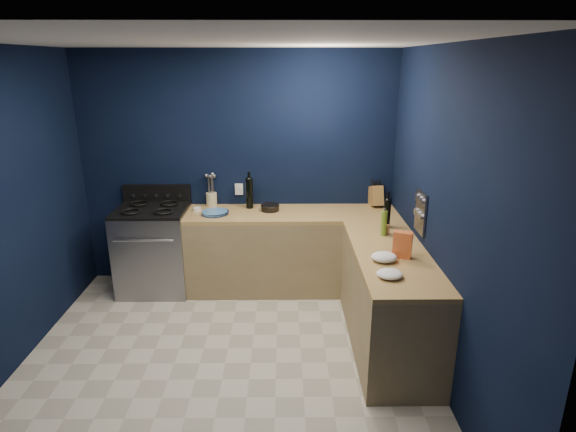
{
  "coord_description": "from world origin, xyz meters",
  "views": [
    {
      "loc": [
        0.5,
        -3.46,
        2.47
      ],
      "look_at": [
        0.55,
        1.0,
        1.0
      ],
      "focal_mm": 29.44,
      "sensor_mm": 36.0,
      "label": 1
    }
  ],
  "objects_px": {
    "utensil_crock": "(212,199)",
    "knife_block": "(376,196)",
    "gas_range": "(155,251)",
    "crouton_bag": "(402,245)",
    "plate_stack": "(215,213)"
  },
  "relations": [
    {
      "from": "gas_range",
      "to": "knife_block",
      "type": "height_order",
      "value": "knife_block"
    },
    {
      "from": "utensil_crock",
      "to": "knife_block",
      "type": "distance_m",
      "value": 1.86
    },
    {
      "from": "plate_stack",
      "to": "utensil_crock",
      "type": "height_order",
      "value": "utensil_crock"
    },
    {
      "from": "gas_range",
      "to": "utensil_crock",
      "type": "xyz_separation_m",
      "value": [
        0.62,
        0.27,
        0.52
      ]
    },
    {
      "from": "plate_stack",
      "to": "crouton_bag",
      "type": "xyz_separation_m",
      "value": [
        1.73,
        -1.19,
        0.1
      ]
    },
    {
      "from": "gas_range",
      "to": "crouton_bag",
      "type": "relative_size",
      "value": 4.07
    },
    {
      "from": "plate_stack",
      "to": "utensil_crock",
      "type": "bearing_deg",
      "value": 103.58
    },
    {
      "from": "gas_range",
      "to": "plate_stack",
      "type": "relative_size",
      "value": 3.31
    },
    {
      "from": "utensil_crock",
      "to": "gas_range",
      "type": "bearing_deg",
      "value": -156.46
    },
    {
      "from": "utensil_crock",
      "to": "crouton_bag",
      "type": "bearing_deg",
      "value": -39.81
    },
    {
      "from": "gas_range",
      "to": "plate_stack",
      "type": "xyz_separation_m",
      "value": [
        0.7,
        -0.05,
        0.46
      ]
    },
    {
      "from": "gas_range",
      "to": "utensil_crock",
      "type": "height_order",
      "value": "utensil_crock"
    },
    {
      "from": "knife_block",
      "to": "gas_range",
      "type": "bearing_deg",
      "value": 179.12
    },
    {
      "from": "gas_range",
      "to": "knife_block",
      "type": "distance_m",
      "value": 2.55
    },
    {
      "from": "plate_stack",
      "to": "knife_block",
      "type": "xyz_separation_m",
      "value": [
        1.78,
        0.3,
        0.1
      ]
    }
  ]
}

